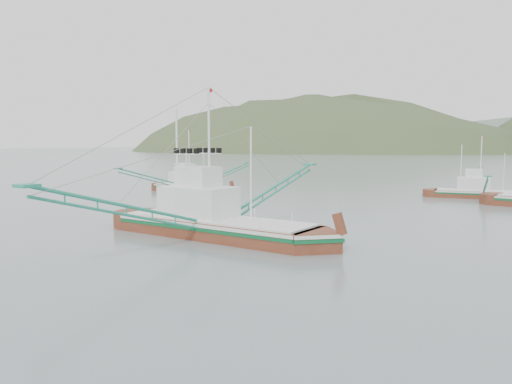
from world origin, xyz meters
The scene contains 5 objects.
ground centered at (0.00, 0.00, 0.00)m, with size 1200.00×1200.00×0.00m, color slate.
main_boat centered at (-1.10, 1.50, 1.79)m, with size 17.09×30.88×12.49m.
bg_boat_left centered at (-25.20, 26.51, 1.58)m, with size 13.89×24.32×9.90m.
bg_boat_far centered at (11.63, 42.64, 1.53)m, with size 12.41×21.51×8.81m.
headland_left centered at (-180.00, 360.00, 0.00)m, with size 448.00×308.00×210.00m, color #384A26.
Camera 1 is at (23.20, -28.78, 7.34)m, focal length 35.00 mm.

